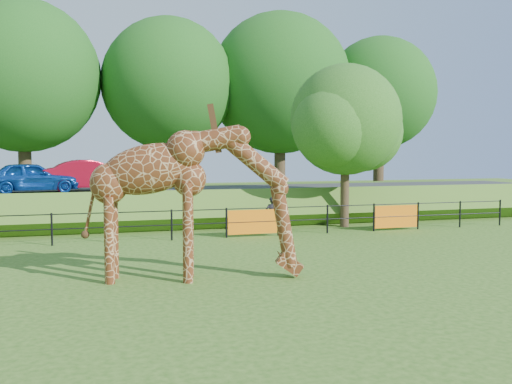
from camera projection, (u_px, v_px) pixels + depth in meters
ground at (227, 294)px, 12.56m from camera, size 90.00×90.00×0.00m
giraffe at (195, 202)px, 13.86m from camera, size 5.41×2.09×3.80m
perimeter_fence at (172, 225)px, 20.15m from camera, size 28.07×0.10×1.10m
embankment at (148, 204)px, 27.29m from camera, size 40.00×9.00×1.30m
road at (151, 191)px, 25.81m from camera, size 40.00×5.00×0.12m
car_blue at (32, 177)px, 23.92m from camera, size 3.99×2.05×1.30m
car_red at (92, 175)px, 25.00m from camera, size 4.26×1.81×1.37m
visitor at (272, 215)px, 22.14m from camera, size 0.53×0.36×1.39m
tree_east at (347, 124)px, 23.67m from camera, size 5.40×4.71×6.76m
bg_tree_line at (166, 83)px, 33.59m from camera, size 37.30×8.80×11.82m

